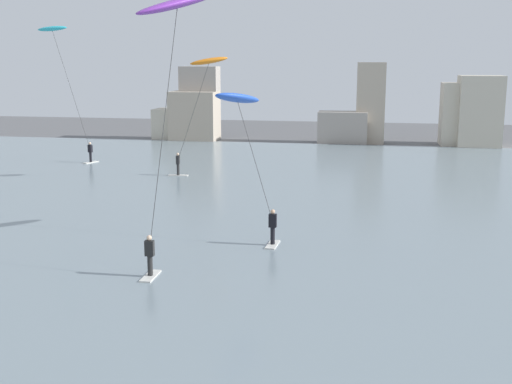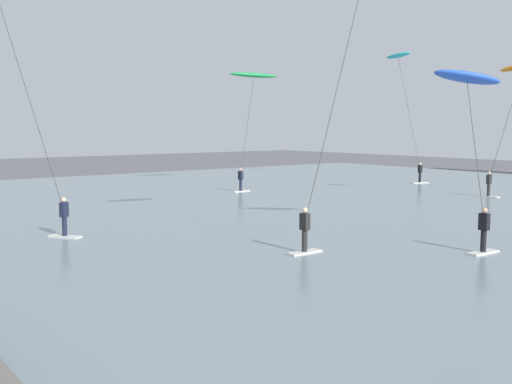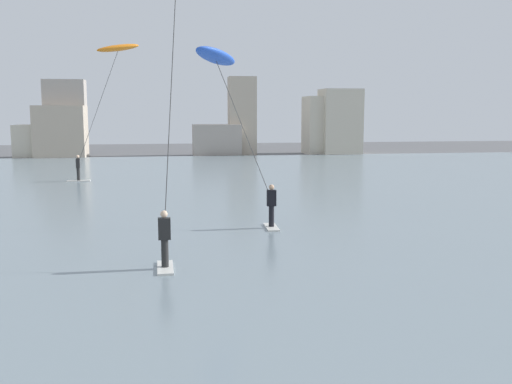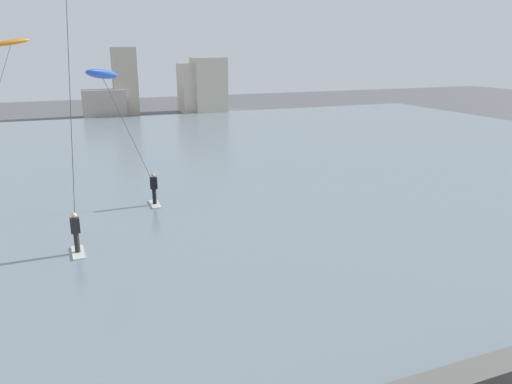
% 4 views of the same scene
% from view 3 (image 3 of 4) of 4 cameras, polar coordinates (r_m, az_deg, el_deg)
% --- Properties ---
extents(water_bay, '(84.00, 52.00, 0.10)m').
position_cam_3_polar(water_bay, '(30.71, -0.99, -0.15)').
color(water_bay, gray).
rests_on(water_bay, ground).
extents(far_shore_buildings, '(34.22, 4.64, 7.93)m').
position_cam_3_polar(far_shore_buildings, '(57.90, -5.50, 6.55)').
color(far_shore_buildings, beige).
rests_on(far_shore_buildings, ground).
extents(kitesurfer_blue, '(3.26, 3.61, 6.89)m').
position_cam_3_polar(kitesurfer_blue, '(22.12, -3.32, 11.52)').
color(kitesurfer_blue, silver).
rests_on(kitesurfer_blue, water_bay).
extents(kitesurfer_orange, '(4.84, 2.69, 8.42)m').
position_cam_3_polar(kitesurfer_orange, '(35.45, -14.25, 12.05)').
color(kitesurfer_orange, silver).
rests_on(kitesurfer_orange, water_bay).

